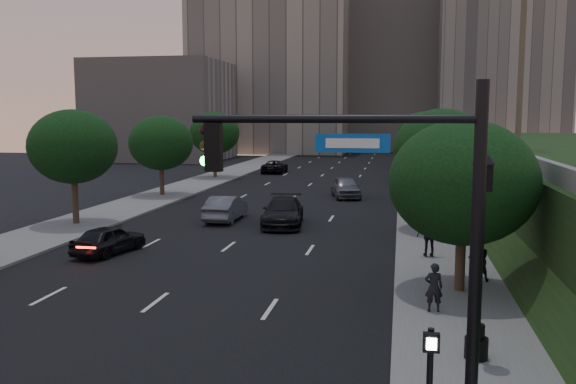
% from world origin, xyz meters
% --- Properties ---
extents(ground, '(160.00, 160.00, 0.00)m').
position_xyz_m(ground, '(0.00, 0.00, 0.00)').
color(ground, black).
rests_on(ground, ground).
extents(road_surface, '(16.00, 140.00, 0.02)m').
position_xyz_m(road_surface, '(0.00, 30.00, 0.01)').
color(road_surface, black).
rests_on(road_surface, ground).
extents(sidewalk_right, '(4.50, 140.00, 0.15)m').
position_xyz_m(sidewalk_right, '(10.25, 30.00, 0.07)').
color(sidewalk_right, slate).
rests_on(sidewalk_right, ground).
extents(sidewalk_left, '(4.50, 140.00, 0.15)m').
position_xyz_m(sidewalk_left, '(-10.25, 30.00, 0.07)').
color(sidewalk_left, slate).
rests_on(sidewalk_left, ground).
extents(parapet_wall, '(0.35, 90.00, 0.70)m').
position_xyz_m(parapet_wall, '(13.50, 28.00, 4.35)').
color(parapet_wall, slate).
rests_on(parapet_wall, embankment).
extents(office_block_left, '(26.00, 20.00, 32.00)m').
position_xyz_m(office_block_left, '(-14.00, 92.00, 16.00)').
color(office_block_left, gray).
rests_on(office_block_left, ground).
extents(office_block_mid, '(22.00, 18.00, 26.00)m').
position_xyz_m(office_block_mid, '(6.00, 102.00, 13.00)').
color(office_block_mid, '#A6A098').
rests_on(office_block_mid, ground).
extents(office_block_right, '(20.00, 22.00, 36.00)m').
position_xyz_m(office_block_right, '(24.00, 96.00, 18.00)').
color(office_block_right, gray).
rests_on(office_block_right, ground).
extents(office_block_filler, '(18.00, 16.00, 14.00)m').
position_xyz_m(office_block_filler, '(-26.00, 70.00, 7.00)').
color(office_block_filler, '#A6A098').
rests_on(office_block_filler, ground).
extents(tree_right_a, '(5.20, 5.20, 6.24)m').
position_xyz_m(tree_right_a, '(10.30, 8.00, 4.02)').
color(tree_right_a, '#38281C').
rests_on(tree_right_a, ground).
extents(tree_right_b, '(5.20, 5.20, 6.74)m').
position_xyz_m(tree_right_b, '(10.30, 20.00, 4.52)').
color(tree_right_b, '#38281C').
rests_on(tree_right_b, ground).
extents(tree_right_c, '(5.20, 5.20, 6.24)m').
position_xyz_m(tree_right_c, '(10.30, 33.00, 4.02)').
color(tree_right_c, '#38281C').
rests_on(tree_right_c, ground).
extents(tree_right_d, '(5.20, 5.20, 6.74)m').
position_xyz_m(tree_right_d, '(10.30, 47.00, 4.52)').
color(tree_right_d, '#38281C').
rests_on(tree_right_d, ground).
extents(tree_right_e, '(5.20, 5.20, 6.24)m').
position_xyz_m(tree_right_e, '(10.30, 62.00, 4.02)').
color(tree_right_e, '#38281C').
rests_on(tree_right_e, ground).
extents(tree_left_b, '(5.00, 5.00, 6.71)m').
position_xyz_m(tree_left_b, '(-10.30, 18.00, 4.58)').
color(tree_left_b, '#38281C').
rests_on(tree_left_b, ground).
extents(tree_left_c, '(5.00, 5.00, 6.34)m').
position_xyz_m(tree_left_c, '(-10.30, 31.00, 4.21)').
color(tree_left_c, '#38281C').
rests_on(tree_left_c, ground).
extents(tree_left_d, '(5.00, 5.00, 6.71)m').
position_xyz_m(tree_left_d, '(-10.30, 45.00, 4.58)').
color(tree_left_d, '#38281C').
rests_on(tree_left_d, ground).
extents(traffic_signal_mast, '(5.68, 0.56, 7.00)m').
position_xyz_m(traffic_signal_mast, '(8.44, -2.58, 3.67)').
color(traffic_signal_mast, black).
rests_on(traffic_signal_mast, ground).
extents(street_lamp, '(0.64, 0.64, 5.62)m').
position_xyz_m(street_lamp, '(10.15, 1.67, 2.63)').
color(street_lamp, black).
rests_on(street_lamp, ground).
extents(pedestrian_signal, '(0.30, 0.33, 2.50)m').
position_xyz_m(pedestrian_signal, '(8.74, -3.02, 1.57)').
color(pedestrian_signal, black).
rests_on(pedestrian_signal, ground).
extents(sedan_near_left, '(2.43, 4.24, 1.36)m').
position_xyz_m(sedan_near_left, '(-5.02, 11.61, 0.68)').
color(sedan_near_left, black).
rests_on(sedan_near_left, ground).
extents(sedan_mid_left, '(1.64, 4.67, 1.54)m').
position_xyz_m(sedan_mid_left, '(-2.22, 21.22, 0.77)').
color(sedan_mid_left, '#55575D').
rests_on(sedan_mid_left, ground).
extents(sedan_far_left, '(2.40, 5.07, 1.40)m').
position_xyz_m(sedan_far_left, '(-5.55, 51.85, 0.70)').
color(sedan_far_left, black).
rests_on(sedan_far_left, ground).
extents(sedan_near_right, '(2.88, 5.75, 1.60)m').
position_xyz_m(sedan_near_right, '(1.50, 20.20, 0.80)').
color(sedan_near_right, black).
rests_on(sedan_near_right, ground).
extents(sedan_far_right, '(3.00, 5.14, 1.64)m').
position_xyz_m(sedan_far_right, '(3.97, 32.97, 0.82)').
color(sedan_far_right, slate).
rests_on(sedan_far_right, ground).
extents(pedestrian_a, '(0.60, 0.42, 1.58)m').
position_xyz_m(pedestrian_a, '(9.26, 5.36, 0.94)').
color(pedestrian_a, black).
rests_on(pedestrian_a, sidewalk_right).
extents(pedestrian_b, '(0.86, 0.71, 1.63)m').
position_xyz_m(pedestrian_b, '(11.12, 9.40, 0.97)').
color(pedestrian_b, black).
rests_on(pedestrian_b, sidewalk_right).
extents(pedestrian_c, '(1.17, 0.62, 1.91)m').
position_xyz_m(pedestrian_c, '(9.48, 13.13, 1.11)').
color(pedestrian_c, black).
rests_on(pedestrian_c, sidewalk_right).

